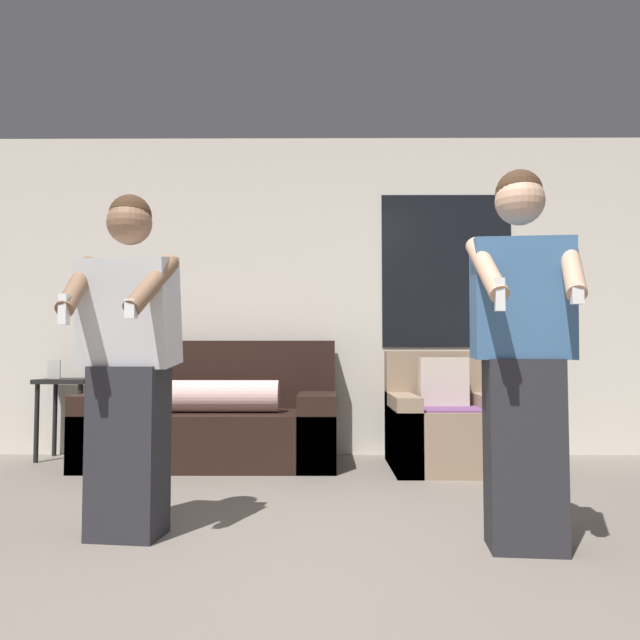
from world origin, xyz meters
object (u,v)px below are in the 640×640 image
at_px(armchair, 445,426).
at_px(side_table, 67,394).
at_px(couch, 213,421).
at_px(person_left, 128,364).
at_px(person_right, 523,354).

xyz_separation_m(armchair, side_table, (-2.97, 0.36, 0.22)).
xyz_separation_m(couch, person_left, (-0.05, -1.96, 0.47)).
xyz_separation_m(couch, side_table, (-1.21, 0.19, 0.20)).
relative_size(couch, person_left, 1.19).
xyz_separation_m(side_table, person_right, (2.94, -2.31, 0.32)).
bearing_deg(person_left, couch, 88.60).
bearing_deg(armchair, couch, 174.62).
relative_size(armchair, person_right, 0.53).
height_order(couch, side_table, couch).
xyz_separation_m(couch, armchair, (1.76, -0.17, -0.02)).
bearing_deg(person_right, side_table, 141.81).
distance_m(couch, armchair, 1.76).
xyz_separation_m(armchair, person_left, (-1.80, -1.79, 0.49)).
bearing_deg(armchair, side_table, 173.09).
xyz_separation_m(couch, person_right, (1.72, -2.12, 0.52)).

